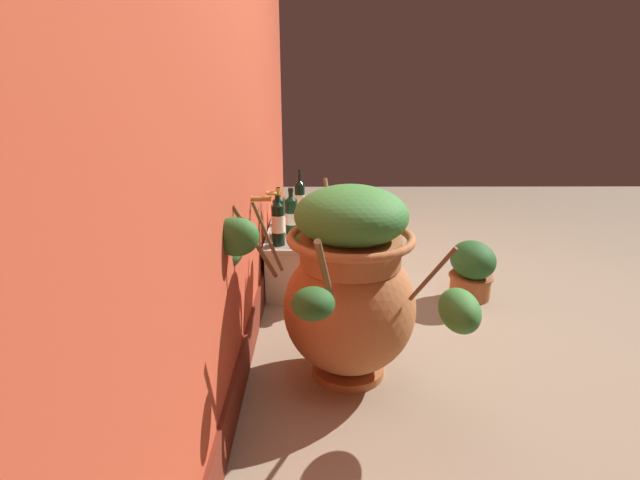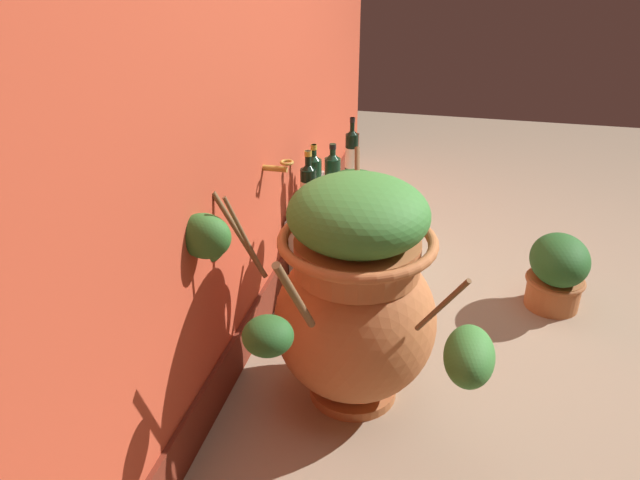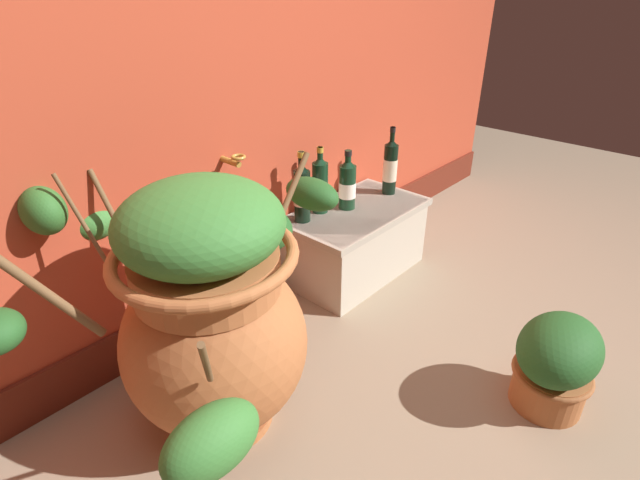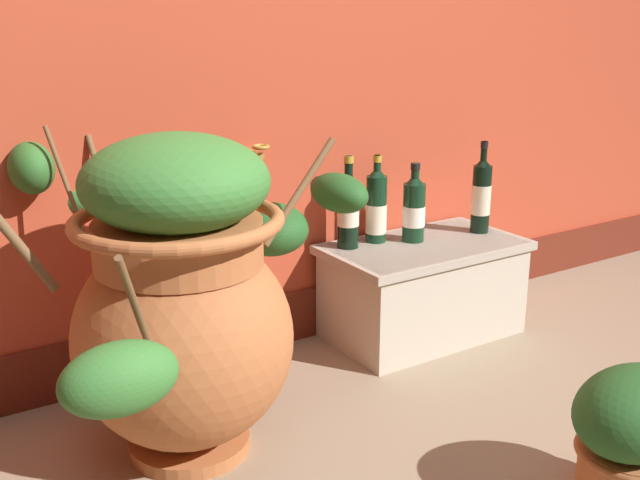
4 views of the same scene
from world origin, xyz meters
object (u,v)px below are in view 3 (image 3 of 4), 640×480
at_px(terracotta_urn, 211,310).
at_px(wine_bottle_right, 320,186).
at_px(wine_bottle_left, 390,166).
at_px(wine_bottle_back, 347,183).
at_px(potted_shrub, 556,362).
at_px(wine_bottle_middle, 302,191).

height_order(terracotta_urn, wine_bottle_right, terracotta_urn).
bearing_deg(wine_bottle_left, wine_bottle_back, 171.28).
height_order(terracotta_urn, potted_shrub, terracotta_urn).
relative_size(wine_bottle_middle, wine_bottle_back, 1.14).
height_order(wine_bottle_middle, wine_bottle_right, wine_bottle_middle).
height_order(wine_bottle_middle, wine_bottle_back, wine_bottle_middle).
relative_size(wine_bottle_left, wine_bottle_back, 1.20).
distance_m(terracotta_urn, potted_shrub, 1.15).
xyz_separation_m(terracotta_urn, wine_bottle_middle, (0.76, 0.35, 0.05)).
bearing_deg(terracotta_urn, wine_bottle_middle, 24.71).
relative_size(terracotta_urn, wine_bottle_left, 3.51).
relative_size(wine_bottle_left, wine_bottle_middle, 1.05).
bearing_deg(wine_bottle_right, wine_bottle_back, -29.56).
bearing_deg(potted_shrub, wine_bottle_back, 78.95).
relative_size(wine_bottle_middle, potted_shrub, 0.92).
distance_m(wine_bottle_left, wine_bottle_middle, 0.53).
xyz_separation_m(wine_bottle_left, wine_bottle_middle, (-0.52, 0.11, -0.00)).
bearing_deg(wine_bottle_middle, wine_bottle_back, -14.57).
bearing_deg(wine_bottle_right, terracotta_urn, -158.19).
xyz_separation_m(wine_bottle_middle, wine_bottle_back, (0.24, -0.06, -0.02)).
height_order(wine_bottle_middle, potted_shrub, wine_bottle_middle).
distance_m(wine_bottle_middle, wine_bottle_back, 0.25).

